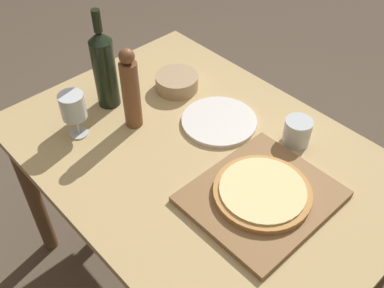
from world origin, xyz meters
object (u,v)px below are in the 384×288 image
Objects in this scene: pizza at (261,192)px; wine_bottle at (104,68)px; wine_glass at (73,107)px; small_bowl at (177,82)px; pepper_mill at (131,90)px.

pizza is 0.66m from wine_bottle.
small_bowl is at bearing -4.63° from wine_glass.
wine_bottle reaches higher than wine_glass.
wine_bottle is 0.18m from wine_glass.
pepper_mill is at bearing -26.65° from wine_glass.
small_bowl is (0.23, -0.10, -0.12)m from wine_bottle.
pizza is at bearing -68.91° from wine_glass.
pepper_mill is 1.85× the size of small_bowl.
pepper_mill is 1.82× the size of wine_glass.
wine_bottle is at bearing 21.20° from wine_glass.
small_bowl is at bearing -22.97° from wine_bottle.
pepper_mill reaches higher than wine_glass.
pepper_mill reaches higher than pizza.
small_bowl is (0.40, -0.03, -0.08)m from wine_glass.
pepper_mill is 0.26m from small_bowl.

